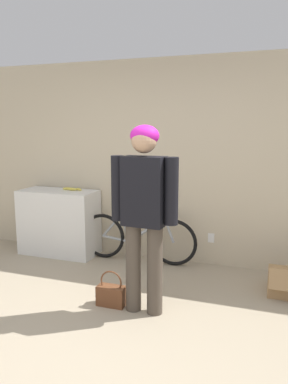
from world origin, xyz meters
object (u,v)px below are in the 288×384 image
Objects in this scene: banana at (72,189)px; bicycle at (137,237)px; person at (144,204)px; cardboard_box at (286,282)px; handbag at (111,294)px.

bicycle is at bearing -1.34° from banana.
person reaches higher than banana.
cardboard_box is (2.78, -0.40, -0.79)m from banana.
person is at bearing 0.07° from handbag.
bicycle is 3.26× the size of cardboard_box.
handbag is (0.18, -1.24, -0.21)m from bicycle.
person reaches higher than bicycle.
banana reaches higher than bicycle.
bicycle is at bearing 98.43° from handbag.
person is 1.95m from banana.
person is 1.82m from cardboard_box.
banana reaches higher than handbag.
handbag is (1.13, -1.27, -0.80)m from banana.
banana is at bearing 171.88° from cardboard_box.
person is 1.12× the size of bicycle.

